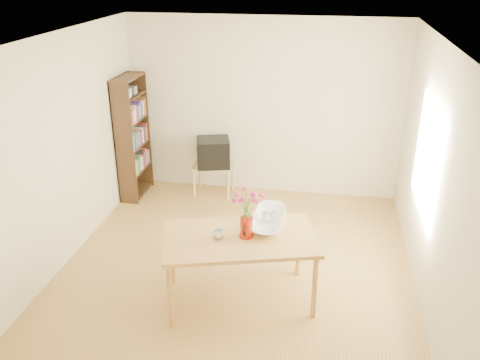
% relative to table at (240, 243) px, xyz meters
% --- Properties ---
extents(room, '(4.50, 4.50, 4.50)m').
position_rel_table_xyz_m(room, '(-0.11, 0.53, 0.63)').
color(room, '#A27839').
rests_on(room, ground).
extents(table, '(1.71, 1.26, 0.75)m').
position_rel_table_xyz_m(table, '(0.00, 0.00, 0.00)').
color(table, '#B7843E').
rests_on(table, ground).
extents(tv_stand, '(0.60, 0.45, 0.46)m').
position_rel_table_xyz_m(tv_stand, '(-0.84, 2.50, -0.29)').
color(tv_stand, tan).
rests_on(tv_stand, ground).
extents(bookshelf, '(0.28, 0.70, 1.80)m').
position_rel_table_xyz_m(bookshelf, '(-1.99, 2.28, 0.16)').
color(bookshelf, black).
rests_on(bookshelf, ground).
extents(pitcher, '(0.14, 0.22, 0.22)m').
position_rel_table_xyz_m(pitcher, '(0.07, 0.02, 0.17)').
color(pitcher, red).
rests_on(pitcher, table).
extents(flowers, '(0.25, 0.25, 0.35)m').
position_rel_table_xyz_m(flowers, '(0.07, 0.01, 0.45)').
color(flowers, '#F13889').
rests_on(flowers, pitcher).
extents(mug, '(0.16, 0.16, 0.09)m').
position_rel_table_xyz_m(mug, '(-0.20, -0.06, 0.12)').
color(mug, white).
rests_on(mug, table).
extents(bowl, '(0.50, 0.50, 0.47)m').
position_rel_table_xyz_m(bowl, '(0.25, 0.34, 0.31)').
color(bowl, white).
rests_on(bowl, table).
extents(teacup_a, '(0.10, 0.10, 0.06)m').
position_rel_table_xyz_m(teacup_a, '(0.21, 0.34, 0.26)').
color(teacup_a, white).
rests_on(teacup_a, bowl).
extents(teacup_b, '(0.08, 0.08, 0.06)m').
position_rel_table_xyz_m(teacup_b, '(0.29, 0.36, 0.26)').
color(teacup_b, white).
rests_on(teacup_b, bowl).
extents(television, '(0.57, 0.54, 0.41)m').
position_rel_table_xyz_m(television, '(-0.84, 2.51, -0.01)').
color(television, black).
rests_on(television, tv_stand).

